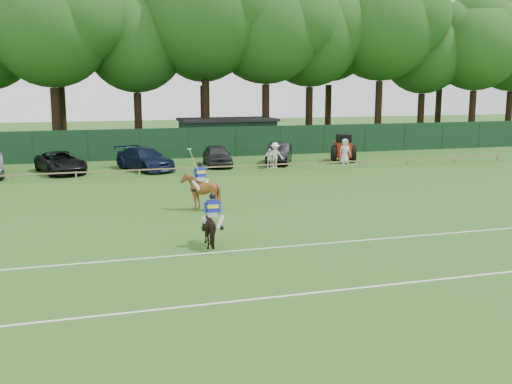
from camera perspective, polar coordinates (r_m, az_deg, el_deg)
name	(u,v)px	position (r m, az deg, el deg)	size (l,w,h in m)	color
ground	(266,241)	(23.39, 0.95, -4.70)	(160.00, 160.00, 0.00)	#1E4C14
horse_dark	(213,227)	(22.62, -4.13, -3.38)	(0.77, 1.69, 1.43)	black
horse_chestnut	(200,191)	(29.17, -5.31, 0.09)	(1.46, 1.65, 1.81)	brown
suv_black	(61,162)	(43.05, -18.10, 2.69)	(2.44, 5.28, 1.47)	black
sedan_navy	(145,159)	(43.09, -10.55, 3.12)	(2.23, 5.49, 1.59)	#111B37
hatch_grey	(217,156)	(44.56, -3.72, 3.49)	(1.86, 4.61, 1.57)	#29292B
estate_black	(279,153)	(45.91, 2.23, 3.69)	(1.64, 4.69, 1.55)	black
spectator_left	(275,155)	(43.45, 1.82, 3.51)	(1.19, 0.69, 1.85)	white
spectator_mid	(269,159)	(42.98, 1.27, 3.19)	(0.86, 0.36, 1.47)	white
spectator_right	(345,151)	(46.24, 8.47, 3.86)	(0.94, 0.61, 1.91)	silver
rider_dark	(213,210)	(22.46, -4.15, -1.72)	(0.94, 0.38, 1.41)	silver
rider_chestnut	(200,175)	(29.02, -5.33, 1.63)	(0.97, 0.50, 2.05)	silver
pitch_lines	(298,267)	(20.22, 4.00, -7.13)	(60.00, 5.10, 0.01)	silver
pitch_rail	(184,168)	(40.50, -6.83, 2.26)	(62.10, 0.10, 0.50)	#997F5B
perimeter_fence	(165,144)	(49.24, -8.69, 4.58)	(92.08, 0.08, 2.50)	#14351E
utility_shed	(227,135)	(53.30, -2.74, 5.42)	(8.40, 4.40, 3.04)	#14331E
tree_row	(174,148)	(57.53, -7.83, 4.16)	(96.00, 12.00, 21.00)	#26561C
tractor	(343,149)	(47.62, 8.28, 4.12)	(2.38, 2.94, 2.15)	#A2250E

